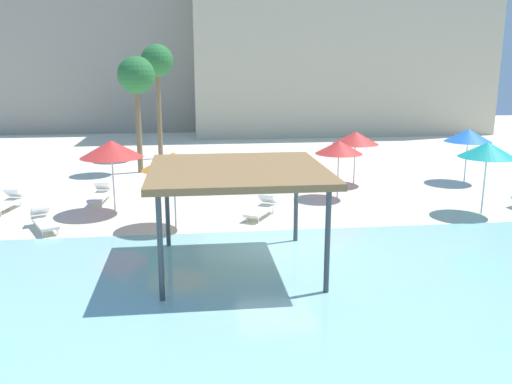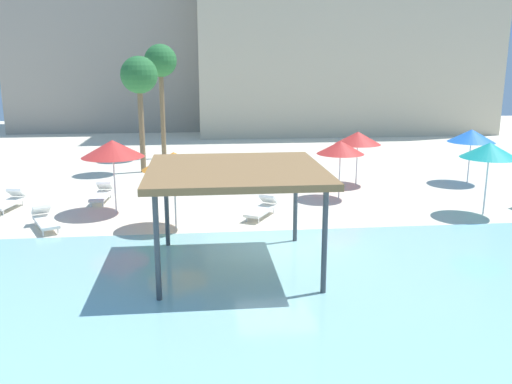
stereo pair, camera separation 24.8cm
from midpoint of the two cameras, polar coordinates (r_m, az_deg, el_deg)
name	(u,v)px [view 1 (the left image)]	position (r m, az deg, el deg)	size (l,w,h in m)	color
ground_plane	(276,246)	(17.25, 1.72, -5.71)	(80.00, 80.00, 0.00)	beige
lagoon_water	(312,322)	(12.48, 5.37, -13.51)	(44.00, 13.50, 0.04)	#8CC6CC
shade_pavilion	(238,173)	(14.76, -2.42, 1.99)	(4.78, 4.78, 2.90)	#42474C
beach_umbrella_teal_0	(488,150)	(22.03, 22.94, 4.12)	(2.11, 2.11, 2.78)	silver
beach_umbrella_red_2	(339,147)	(23.09, 8.44, 4.69)	(2.01, 2.01, 2.47)	silver
beach_umbrella_red_3	(356,138)	(25.91, 10.19, 5.65)	(2.17, 2.17, 2.53)	silver
beach_umbrella_red_4	(111,149)	(21.23, -15.34, 4.41)	(2.37, 2.37, 2.82)	silver
beach_umbrella_blue_5	(468,135)	(27.78, 21.24, 5.58)	(2.21, 2.21, 2.59)	silver
beach_umbrella_orange_6	(174,161)	(18.71, -9.06, 3.24)	(2.20, 2.20, 2.70)	silver
lounge_chair_0	(100,194)	(23.45, -16.42, -0.23)	(0.72, 1.93, 0.74)	white
lounge_chair_1	(7,202)	(23.46, -25.07, -0.96)	(0.97, 1.98, 0.74)	white
lounge_chair_2	(44,220)	(20.29, -21.81, -2.76)	(1.36, 1.97, 0.74)	white
lounge_chair_5	(262,208)	(20.38, 0.27, -1.70)	(1.47, 1.94, 0.74)	white
palm_tree_0	(157,64)	(32.94, -10.62, 13.16)	(1.90, 1.90, 6.73)	brown
palm_tree_1	(136,78)	(28.84, -12.77, 11.69)	(1.90, 1.90, 6.01)	brown
hotel_block_0	(146,45)	(49.94, -11.68, 14.93)	(23.05, 8.88, 14.30)	#9E9384
hotel_block_1	(334,27)	(48.23, 8.06, 16.86)	(23.75, 11.86, 17.20)	beige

